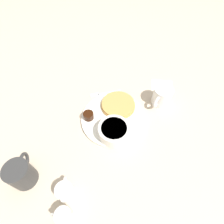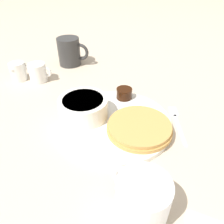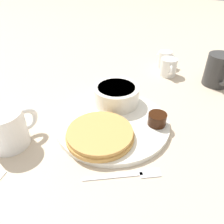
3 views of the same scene
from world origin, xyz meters
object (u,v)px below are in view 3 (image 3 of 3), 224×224
object	(u,v)px
plate	(113,123)
bowl	(116,94)
fork	(132,174)
second_mug	(219,70)
coffee_mug	(7,128)
creamer_pitcher_far	(165,59)
creamer_pitcher_near	(168,67)

from	to	relation	value
plate	bowl	bearing A→B (deg)	-64.31
fork	second_mug	distance (m)	0.46
plate	second_mug	bearing A→B (deg)	-115.24
coffee_mug	second_mug	distance (m)	0.60
creamer_pitcher_far	fork	world-z (taller)	creamer_pitcher_far
plate	creamer_pitcher_far	size ratio (longest dim) A/B	3.90
bowl	coffee_mug	bearing A→B (deg)	64.76
creamer_pitcher_far	second_mug	world-z (taller)	second_mug
plate	fork	world-z (taller)	plate
plate	fork	xyz separation A→B (m)	(-0.11, 0.11, -0.00)
fork	second_mug	world-z (taller)	second_mug
coffee_mug	creamer_pitcher_near	size ratio (longest dim) A/B	1.61
coffee_mug	creamer_pitcher_far	size ratio (longest dim) A/B	1.60
creamer_pitcher_near	creamer_pitcher_far	bearing A→B (deg)	-58.23
bowl	creamer_pitcher_near	distance (m)	0.26
plate	creamer_pitcher_near	world-z (taller)	creamer_pitcher_near
creamer_pitcher_far	second_mug	size ratio (longest dim) A/B	0.65
bowl	creamer_pitcher_near	size ratio (longest dim) A/B	1.71
bowl	creamer_pitcher_far	distance (m)	0.31
bowl	creamer_pitcher_far	bearing A→B (deg)	-92.06
coffee_mug	creamer_pitcher_near	world-z (taller)	coffee_mug
creamer_pitcher_far	bowl	bearing A→B (deg)	87.94
bowl	fork	bearing A→B (deg)	129.22
bowl	fork	xyz separation A→B (m)	(-0.14, 0.18, -0.04)
plate	bowl	size ratio (longest dim) A/B	2.28
creamer_pitcher_near	second_mug	xyz separation A→B (m)	(-0.15, -0.02, 0.02)
bowl	creamer_pitcher_far	xyz separation A→B (m)	(-0.01, -0.31, -0.01)
creamer_pitcher_far	fork	distance (m)	0.51
creamer_pitcher_near	second_mug	world-z (taller)	second_mug
coffee_mug	creamer_pitcher_far	world-z (taller)	coffee_mug
creamer_pitcher_near	coffee_mug	bearing A→B (deg)	72.15
creamer_pitcher_near	creamer_pitcher_far	size ratio (longest dim) A/B	1.00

